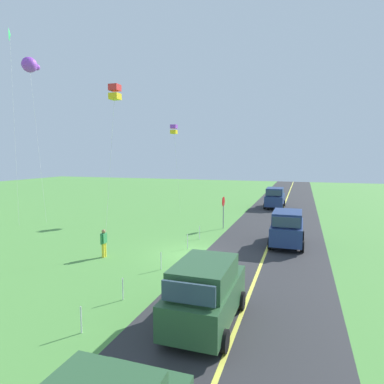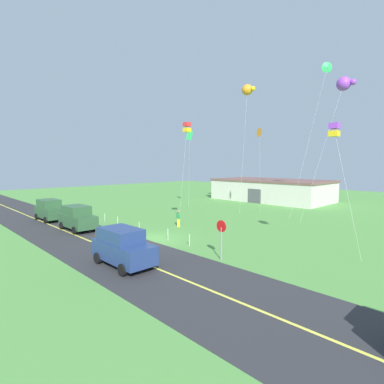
{
  "view_description": "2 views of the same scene",
  "coord_description": "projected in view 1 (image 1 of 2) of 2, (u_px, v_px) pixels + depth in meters",
  "views": [
    {
      "loc": [
        -17.93,
        -5.93,
        5.7
      ],
      "look_at": [
        1.28,
        0.53,
        3.51
      ],
      "focal_mm": 30.84,
      "sensor_mm": 36.0,
      "label": 1
    },
    {
      "loc": [
        19.17,
        -14.32,
        6.08
      ],
      "look_at": [
        2.43,
        1.95,
        3.88
      ],
      "focal_mm": 27.96,
      "sensor_mm": 36.0,
      "label": 2
    }
  ],
  "objects": [
    {
      "name": "person_adult_near",
      "position": [
        104.0,
        242.0,
        18.67
      ],
      "size": [
        0.58,
        0.22,
        1.6
      ],
      "rotation": [
        0.0,
        0.0,
        2.62
      ],
      "color": "yellow",
      "rests_on": "ground"
    },
    {
      "name": "ground_plane",
      "position": [
        194.0,
        255.0,
        19.4
      ],
      "size": [
        120.0,
        120.0,
        0.1
      ],
      "primitive_type": "cube",
      "color": "#549342"
    },
    {
      "name": "road_centre_stripe",
      "position": [
        262.0,
        260.0,
        18.12
      ],
      "size": [
        120.0,
        0.16,
        0.0
      ],
      "primitive_type": "cube",
      "color": "#E5E04C",
      "rests_on": "asphalt_road"
    },
    {
      "name": "fence_post_3",
      "position": [
        188.0,
        241.0,
        20.44
      ],
      "size": [
        0.05,
        0.05,
        0.9
      ],
      "primitive_type": "cylinder",
      "color": "silver",
      "rests_on": "ground"
    },
    {
      "name": "fence_post_4",
      "position": [
        199.0,
        233.0,
        22.79
      ],
      "size": [
        0.05,
        0.05,
        0.9
      ],
      "primitive_type": "cylinder",
      "color": "silver",
      "rests_on": "ground"
    },
    {
      "name": "kite_red_low",
      "position": [
        115.0,
        93.0,
        18.99
      ],
      "size": [
        1.65,
        0.56,
        9.83
      ],
      "color": "silver",
      "rests_on": "ground"
    },
    {
      "name": "kite_green_far",
      "position": [
        10.0,
        36.0,
        28.91
      ],
      "size": [
        2.94,
        2.91,
        16.89
      ],
      "color": "silver",
      "rests_on": "ground"
    },
    {
      "name": "asphalt_road",
      "position": [
        262.0,
        261.0,
        18.12
      ],
      "size": [
        120.0,
        7.0,
        0.0
      ],
      "primitive_type": "cube",
      "color": "#2D2D30",
      "rests_on": "ground"
    },
    {
      "name": "car_parked_east_far",
      "position": [
        275.0,
        198.0,
        36.67
      ],
      "size": [
        4.4,
        2.12,
        2.24
      ],
      "color": "navy",
      "rests_on": "ground"
    },
    {
      "name": "fence_post_0",
      "position": [
        81.0,
        320.0,
        10.65
      ],
      "size": [
        0.05,
        0.05,
        0.9
      ],
      "primitive_type": "cylinder",
      "color": "silver",
      "rests_on": "ground"
    },
    {
      "name": "car_parked_west_near",
      "position": [
        206.0,
        292.0,
        11.1
      ],
      "size": [
        4.4,
        2.12,
        2.24
      ],
      "color": "#2D5633",
      "rests_on": "ground"
    },
    {
      "name": "car_suv_foreground",
      "position": [
        287.0,
        228.0,
        21.16
      ],
      "size": [
        4.4,
        2.12,
        2.24
      ],
      "color": "navy",
      "rests_on": "ground"
    },
    {
      "name": "fence_post_2",
      "position": [
        161.0,
        261.0,
        16.63
      ],
      "size": [
        0.05,
        0.05,
        0.9
      ],
      "primitive_type": "cylinder",
      "color": "silver",
      "rests_on": "ground"
    },
    {
      "name": "fence_post_1",
      "position": [
        123.0,
        289.0,
        13.11
      ],
      "size": [
        0.05,
        0.05,
        0.9
      ],
      "primitive_type": "cylinder",
      "color": "silver",
      "rests_on": "ground"
    },
    {
      "name": "stop_sign",
      "position": [
        223.0,
        206.0,
        25.94
      ],
      "size": [
        0.76,
        0.08,
        2.56
      ],
      "color": "gray",
      "rests_on": "ground"
    },
    {
      "name": "kite_orange_near",
      "position": [
        30.0,
        65.0,
        30.86
      ],
      "size": [
        3.7,
        4.12,
        14.94
      ],
      "color": "silver",
      "rests_on": "ground"
    },
    {
      "name": "kite_blue_mid",
      "position": [
        174.0,
        130.0,
        31.27
      ],
      "size": [
        2.24,
        0.56,
        8.7
      ],
      "color": "silver",
      "rests_on": "ground"
    }
  ]
}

